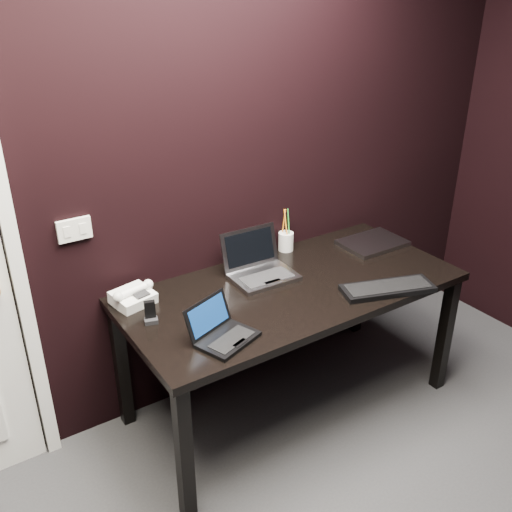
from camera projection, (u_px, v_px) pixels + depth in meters
wall_back at (196, 166)px, 2.74m from camera, size 4.00×0.00×4.00m
wall_switch at (74, 230)px, 2.51m from camera, size 0.15×0.02×0.10m
desk at (292, 299)px, 2.87m from camera, size 1.70×0.80×0.74m
netbook at (222, 332)px, 2.40m from camera, size 0.31×0.29×0.16m
silver_laptop at (260, 269)px, 2.91m from camera, size 0.33×0.30×0.22m
ext_keyboard at (388, 288)px, 2.78m from camera, size 0.48×0.29×0.03m
closed_laptop at (372, 243)px, 3.26m from camera, size 0.36×0.26×0.02m
desk_phone at (133, 296)px, 2.66m from camera, size 0.22×0.20×0.11m
mobile_phone at (150, 314)px, 2.52m from camera, size 0.07×0.06×0.10m
pen_cup at (286, 241)px, 3.18m from camera, size 0.11×0.11×0.25m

